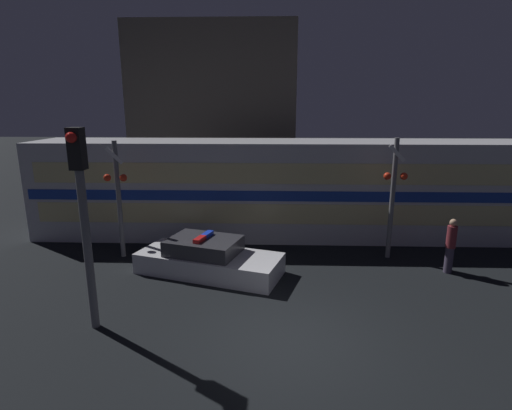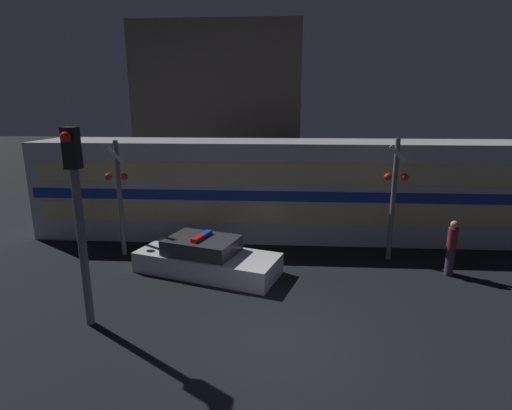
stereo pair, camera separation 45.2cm
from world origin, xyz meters
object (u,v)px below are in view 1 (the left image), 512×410
object	(u,v)px
police_car	(208,259)
pedestrian	(451,245)
train	(292,189)
traffic_light_corner	(83,211)
crossing_signal_near	(393,194)

from	to	relation	value
police_car	pedestrian	xyz separation A→B (m)	(7.54, 0.28, 0.45)
train	traffic_light_corner	bearing A→B (deg)	-124.47
train	crossing_signal_near	xyz separation A→B (m)	(3.21, -2.56, 0.37)
train	pedestrian	bearing A→B (deg)	-38.75
police_car	crossing_signal_near	bearing A→B (deg)	31.64
police_car	crossing_signal_near	size ratio (longest dim) A/B	1.16
police_car	crossing_signal_near	world-z (taller)	crossing_signal_near
train	crossing_signal_near	world-z (taller)	crossing_signal_near
police_car	train	bearing A→B (deg)	72.90
traffic_light_corner	police_car	bearing A→B (deg)	55.74
police_car	crossing_signal_near	xyz separation A→B (m)	(6.03, 1.51, 1.81)
train	pedestrian	distance (m)	6.14
pedestrian	train	bearing A→B (deg)	141.25
police_car	traffic_light_corner	world-z (taller)	traffic_light_corner
crossing_signal_near	traffic_light_corner	world-z (taller)	traffic_light_corner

